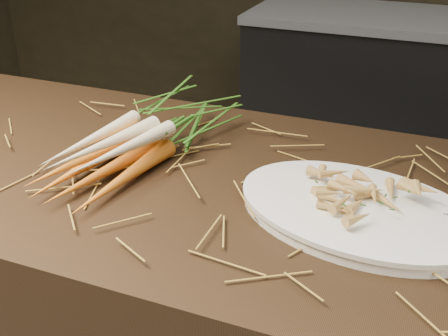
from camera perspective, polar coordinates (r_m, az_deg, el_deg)
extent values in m
cube|color=black|center=(2.91, 20.64, 5.49)|extent=(1.80, 0.60, 0.80)
cone|color=orange|center=(1.09, -13.75, 0.30)|extent=(0.08, 0.29, 0.04)
cone|color=orange|center=(1.06, -12.00, -0.34)|extent=(0.10, 0.29, 0.04)
cone|color=orange|center=(1.03, -10.15, -1.01)|extent=(0.07, 0.29, 0.04)
cone|color=orange|center=(1.06, -13.44, 1.21)|extent=(0.11, 0.29, 0.04)
cone|color=beige|center=(1.07, -13.27, 2.88)|extent=(0.05, 0.27, 0.04)
cone|color=beige|center=(1.03, -12.09, 2.35)|extent=(0.09, 0.27, 0.04)
cone|color=beige|center=(1.02, -10.20, 1.90)|extent=(0.08, 0.27, 0.05)
ellipsoid|color=#3A7422|center=(1.22, -3.87, 5.62)|extent=(0.22, 0.28, 0.09)
cube|color=silver|center=(0.90, 21.64, -6.75)|extent=(0.14, 0.09, 0.00)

